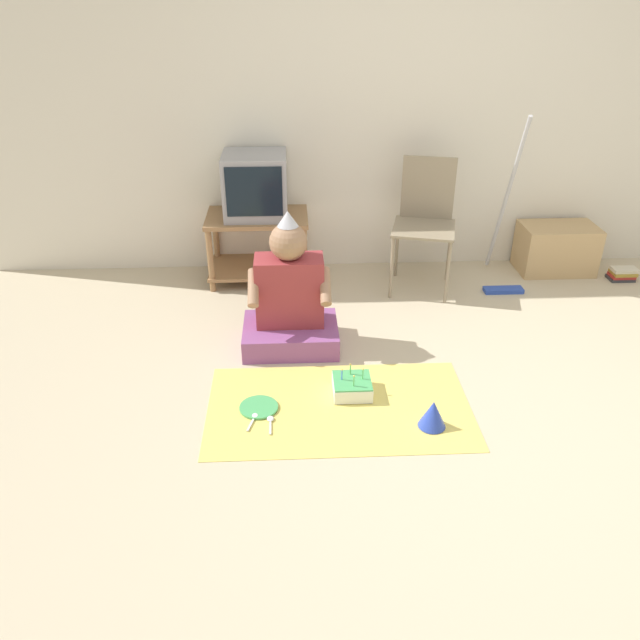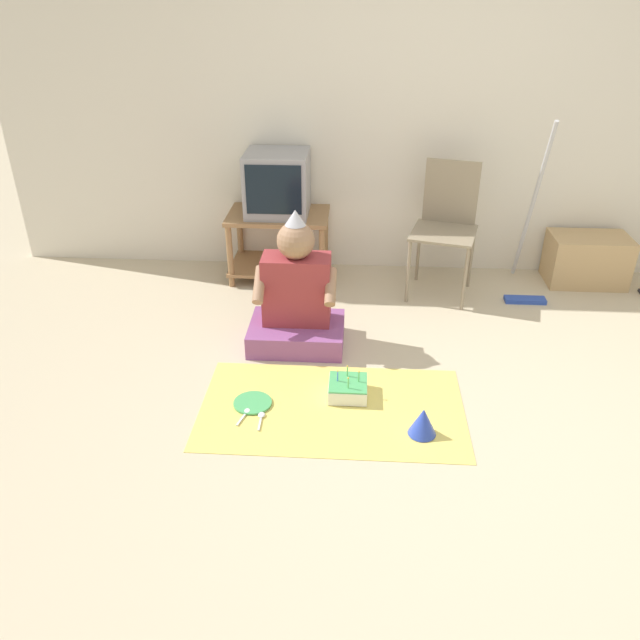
{
  "view_description": "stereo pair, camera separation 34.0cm",
  "coord_description": "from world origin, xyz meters",
  "px_view_note": "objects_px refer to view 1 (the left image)",
  "views": [
    {
      "loc": [
        -0.9,
        -2.43,
        1.99
      ],
      "look_at": [
        -0.75,
        0.55,
        0.35
      ],
      "focal_mm": 35.0,
      "sensor_mm": 36.0,
      "label": 1
    },
    {
      "loc": [
        -0.56,
        -2.43,
        1.99
      ],
      "look_at": [
        -0.75,
        0.55,
        0.35
      ],
      "focal_mm": 35.0,
      "sensor_mm": 36.0,
      "label": 2
    }
  ],
  "objects_px": {
    "folding_chair": "(425,215)",
    "book_pile": "(622,274)",
    "paper_plate": "(259,407)",
    "birthday_cake": "(352,386)",
    "person_seated": "(290,302)",
    "party_hat_blue": "(433,414)",
    "cardboard_box_stack": "(556,248)",
    "tv": "(255,185)",
    "dust_mop": "(505,238)"
  },
  "relations": [
    {
      "from": "folding_chair",
      "to": "book_pile",
      "type": "xyz_separation_m",
      "value": [
        1.53,
        -0.01,
        -0.48
      ]
    },
    {
      "from": "paper_plate",
      "to": "birthday_cake",
      "type": "bearing_deg",
      "value": 12.65
    },
    {
      "from": "book_pile",
      "to": "person_seated",
      "type": "height_order",
      "value": "person_seated"
    },
    {
      "from": "birthday_cake",
      "to": "party_hat_blue",
      "type": "height_order",
      "value": "birthday_cake"
    },
    {
      "from": "paper_plate",
      "to": "person_seated",
      "type": "bearing_deg",
      "value": 75.4
    },
    {
      "from": "paper_plate",
      "to": "cardboard_box_stack",
      "type": "bearing_deg",
      "value": 37.1
    },
    {
      "from": "person_seated",
      "to": "folding_chair",
      "type": "bearing_deg",
      "value": 40.36
    },
    {
      "from": "paper_plate",
      "to": "tv",
      "type": "bearing_deg",
      "value": 91.77
    },
    {
      "from": "birthday_cake",
      "to": "dust_mop",
      "type": "bearing_deg",
      "value": 47.52
    },
    {
      "from": "tv",
      "to": "folding_chair",
      "type": "relative_size",
      "value": 0.48
    },
    {
      "from": "dust_mop",
      "to": "birthday_cake",
      "type": "bearing_deg",
      "value": -132.48
    },
    {
      "from": "book_pile",
      "to": "person_seated",
      "type": "xyz_separation_m",
      "value": [
        -2.49,
        -0.81,
        0.24
      ]
    },
    {
      "from": "cardboard_box_stack",
      "to": "book_pile",
      "type": "relative_size",
      "value": 2.76
    },
    {
      "from": "book_pile",
      "to": "birthday_cake",
      "type": "bearing_deg",
      "value": -147.77
    },
    {
      "from": "birthday_cake",
      "to": "paper_plate",
      "type": "height_order",
      "value": "birthday_cake"
    },
    {
      "from": "party_hat_blue",
      "to": "cardboard_box_stack",
      "type": "bearing_deg",
      "value": 54.41
    },
    {
      "from": "cardboard_box_stack",
      "to": "tv",
      "type": "bearing_deg",
      "value": -179.38
    },
    {
      "from": "folding_chair",
      "to": "person_seated",
      "type": "relative_size",
      "value": 1.07
    },
    {
      "from": "tv",
      "to": "paper_plate",
      "type": "height_order",
      "value": "tv"
    },
    {
      "from": "folding_chair",
      "to": "book_pile",
      "type": "distance_m",
      "value": 1.6
    },
    {
      "from": "party_hat_blue",
      "to": "paper_plate",
      "type": "xyz_separation_m",
      "value": [
        -0.88,
        0.19,
        -0.07
      ]
    },
    {
      "from": "person_seated",
      "to": "paper_plate",
      "type": "xyz_separation_m",
      "value": [
        -0.17,
        -0.67,
        -0.28
      ]
    },
    {
      "from": "tv",
      "to": "person_seated",
      "type": "xyz_separation_m",
      "value": [
        0.23,
        -0.98,
        -0.43
      ]
    },
    {
      "from": "folding_chair",
      "to": "paper_plate",
      "type": "relative_size",
      "value": 4.48
    },
    {
      "from": "party_hat_blue",
      "to": "folding_chair",
      "type": "bearing_deg",
      "value": 81.22
    },
    {
      "from": "tv",
      "to": "paper_plate",
      "type": "xyz_separation_m",
      "value": [
        0.05,
        -1.65,
        -0.7
      ]
    },
    {
      "from": "birthday_cake",
      "to": "person_seated",
      "type": "bearing_deg",
      "value": 120.59
    },
    {
      "from": "paper_plate",
      "to": "folding_chair",
      "type": "bearing_deg",
      "value": 52.59
    },
    {
      "from": "dust_mop",
      "to": "paper_plate",
      "type": "height_order",
      "value": "dust_mop"
    },
    {
      "from": "party_hat_blue",
      "to": "paper_plate",
      "type": "height_order",
      "value": "party_hat_blue"
    },
    {
      "from": "party_hat_blue",
      "to": "paper_plate",
      "type": "bearing_deg",
      "value": 167.79
    },
    {
      "from": "tv",
      "to": "party_hat_blue",
      "type": "height_order",
      "value": "tv"
    },
    {
      "from": "folding_chair",
      "to": "book_pile",
      "type": "relative_size",
      "value": 4.52
    },
    {
      "from": "cardboard_box_stack",
      "to": "book_pile",
      "type": "bearing_deg",
      "value": -23.23
    },
    {
      "from": "book_pile",
      "to": "birthday_cake",
      "type": "distance_m",
      "value": 2.56
    },
    {
      "from": "cardboard_box_stack",
      "to": "birthday_cake",
      "type": "xyz_separation_m",
      "value": [
        -1.71,
        -1.56,
        -0.13
      ]
    },
    {
      "from": "folding_chair",
      "to": "party_hat_blue",
      "type": "distance_m",
      "value": 1.76
    },
    {
      "from": "person_seated",
      "to": "birthday_cake",
      "type": "height_order",
      "value": "person_seated"
    },
    {
      "from": "cardboard_box_stack",
      "to": "birthday_cake",
      "type": "height_order",
      "value": "cardboard_box_stack"
    },
    {
      "from": "folding_chair",
      "to": "dust_mop",
      "type": "distance_m",
      "value": 0.6
    },
    {
      "from": "book_pile",
      "to": "paper_plate",
      "type": "bearing_deg",
      "value": -151.02
    },
    {
      "from": "tv",
      "to": "book_pile",
      "type": "distance_m",
      "value": 2.8
    },
    {
      "from": "dust_mop",
      "to": "book_pile",
      "type": "height_order",
      "value": "dust_mop"
    },
    {
      "from": "party_hat_blue",
      "to": "paper_plate",
      "type": "distance_m",
      "value": 0.9
    },
    {
      "from": "dust_mop",
      "to": "person_seated",
      "type": "bearing_deg",
      "value": -153.53
    },
    {
      "from": "cardboard_box_stack",
      "to": "party_hat_blue",
      "type": "height_order",
      "value": "cardboard_box_stack"
    },
    {
      "from": "dust_mop",
      "to": "folding_chair",
      "type": "bearing_deg",
      "value": 174.79
    },
    {
      "from": "dust_mop",
      "to": "birthday_cake",
      "type": "height_order",
      "value": "dust_mop"
    },
    {
      "from": "dust_mop",
      "to": "person_seated",
      "type": "relative_size",
      "value": 1.46
    },
    {
      "from": "cardboard_box_stack",
      "to": "paper_plate",
      "type": "xyz_separation_m",
      "value": [
        -2.21,
        -1.67,
        -0.17
      ]
    }
  ]
}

